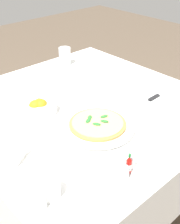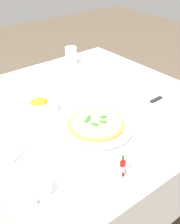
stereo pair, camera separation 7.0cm
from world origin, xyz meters
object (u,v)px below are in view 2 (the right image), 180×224
Objects in this scene: water_glass_far_right at (71,57)px; hot_sauce_bottle at (122,167)px; pepper_shaker at (118,174)px; dinner_knife at (163,97)px; pizza_plate at (96,126)px; menu_card at (16,151)px; pizza at (96,124)px; coffee_cup_near_left at (40,187)px; napkin_folded at (162,99)px; citrus_bowl at (41,105)px; salt_shaker at (126,163)px.

hot_sauce_bottle is (-0.44, -0.91, -0.01)m from water_glass_far_right.
dinner_knife is at bearing 25.09° from pepper_shaker.
dinner_knife is (0.41, -0.02, 0.01)m from pizza_plate.
water_glass_far_right is 1.35× the size of menu_card.
menu_card is (-0.24, 0.31, -0.00)m from hot_sauce_bottle.
pizza_plate is 0.01m from pizza.
coffee_cup_near_left is at bearing -131.06° from water_glass_far_right.
napkin_folded is at bearing 25.49° from hot_sauce_bottle.
menu_card reaches higher than dinner_knife.
dinner_knife is at bearing -83.76° from water_glass_far_right.
pizza_plate is 0.73m from water_glass_far_right.
pizza is 0.35m from menu_card.
pepper_shaker is at bearing -115.93° from pizza.
water_glass_far_right is 0.58m from citrus_bowl.
hot_sauce_bottle is at bearing -111.77° from pizza_plate.
coffee_cup_near_left reaches higher than pepper_shaker.
salt_shaker is at bearing 19.65° from pepper_shaker.
citrus_bowl is 0.55m from pepper_shaker.
water_glass_far_right is 1.91× the size of pepper_shaker.
dinner_knife reaches higher than pizza_plate.
citrus_bowl is (-0.10, 0.28, 0.02)m from pizza_plate.
citrus_bowl is 1.81× the size of hot_sauce_bottle.
salt_shaker is (-0.08, -0.26, 0.01)m from pizza_plate.
citrus_bowl is (0.27, 0.44, -0.00)m from coffee_cup_near_left.
pizza_plate is 3.82× the size of hot_sauce_bottle.
hot_sauce_bottle is 0.39m from menu_card.
water_glass_far_right reaches higher than hot_sauce_bottle.
hot_sauce_bottle reaches higher than coffee_cup_near_left.
napkin_folded is 0.57m from hot_sauce_bottle.
pizza_plate is at bearing 24.22° from coffee_cup_near_left.
pepper_shaker reaches higher than dinner_knife.
water_glass_far_right is at bearing 64.15° from hot_sauce_bottle.
pepper_shaker is at bearing -160.35° from hot_sauce_bottle.
coffee_cup_near_left is 2.31× the size of pepper_shaker.
citrus_bowl is at bearing 148.51° from dinner_knife.
citrus_bowl is at bearing 149.58° from napkin_folded.
coffee_cup_near_left is (-0.37, -0.17, 0.01)m from pizza.
citrus_bowl is at bearing 89.71° from hot_sauce_bottle.
water_glass_far_right is 1.91× the size of salt_shaker.
citrus_bowl reaches higher than napkin_folded.
dinner_knife is at bearing -3.06° from pizza_plate.
pizza is 2.27× the size of water_glass_far_right.
menu_card is (-0.76, 0.06, 0.02)m from napkin_folded.
water_glass_far_right is 0.49× the size of napkin_folded.
dinner_knife is at bearing 10.58° from coffee_cup_near_left.
hot_sauce_bottle is 1.04× the size of menu_card.
citrus_bowl is (-0.44, -0.37, -0.02)m from water_glass_far_right.
coffee_cup_near_left is at bearing -121.31° from citrus_bowl.
napkin_folded is at bearing -84.00° from water_glass_far_right.
menu_card is at bearing 173.53° from pizza.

